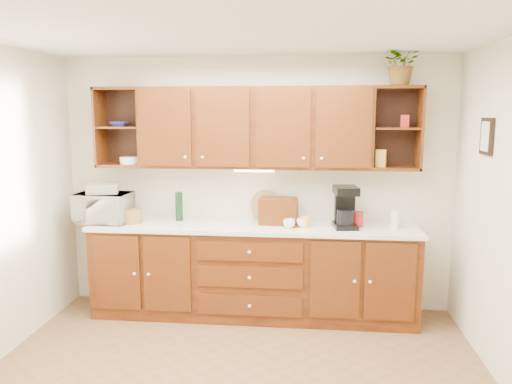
% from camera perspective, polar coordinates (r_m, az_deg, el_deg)
% --- Properties ---
extents(ceiling, '(4.00, 4.00, 0.00)m').
position_cam_1_polar(ceiling, '(3.44, -3.16, 18.36)').
color(ceiling, white).
rests_on(ceiling, back_wall).
extents(back_wall, '(4.00, 0.00, 4.00)m').
position_cam_1_polar(back_wall, '(5.19, 0.03, 0.88)').
color(back_wall, beige).
rests_on(back_wall, floor).
extents(base_cabinets, '(3.20, 0.60, 0.90)m').
position_cam_1_polar(base_cabinets, '(5.09, -0.32, -9.11)').
color(base_cabinets, '#361306').
rests_on(base_cabinets, floor).
extents(countertop, '(3.24, 0.64, 0.04)m').
position_cam_1_polar(countertop, '(4.96, -0.34, -3.99)').
color(countertop, silver).
rests_on(countertop, base_cabinets).
extents(upper_cabinets, '(3.20, 0.33, 0.80)m').
position_cam_1_polar(upper_cabinets, '(4.97, -0.05, 7.38)').
color(upper_cabinets, '#361306').
rests_on(upper_cabinets, back_wall).
extents(undercabinet_light, '(0.40, 0.05, 0.02)m').
position_cam_1_polar(undercabinet_light, '(4.95, -0.23, 2.47)').
color(undercabinet_light, white).
rests_on(undercabinet_light, upper_cabinets).
extents(framed_picture, '(0.03, 0.24, 0.30)m').
position_cam_1_polar(framed_picture, '(4.50, 24.88, 5.79)').
color(framed_picture, black).
rests_on(framed_picture, right_wall).
extents(wicker_basket, '(0.24, 0.24, 0.13)m').
position_cam_1_polar(wicker_basket, '(5.18, -14.10, -2.69)').
color(wicker_basket, '#9A6C40').
rests_on(wicker_basket, countertop).
extents(microwave, '(0.55, 0.38, 0.30)m').
position_cam_1_polar(microwave, '(5.28, -17.02, -1.71)').
color(microwave, beige).
rests_on(microwave, countertop).
extents(towel_stack, '(0.35, 0.30, 0.09)m').
position_cam_1_polar(towel_stack, '(5.25, -17.12, 0.36)').
color(towel_stack, tan).
rests_on(towel_stack, microwave).
extents(wine_bottle, '(0.09, 0.09, 0.30)m').
position_cam_1_polar(wine_bottle, '(5.18, -8.78, -1.62)').
color(wine_bottle, black).
rests_on(wine_bottle, countertop).
extents(woven_tray, '(0.32, 0.17, 0.31)m').
position_cam_1_polar(woven_tray, '(5.18, 1.01, -3.08)').
color(woven_tray, '#9A6C40').
rests_on(woven_tray, countertop).
extents(bread_box, '(0.39, 0.25, 0.26)m').
position_cam_1_polar(bread_box, '(4.97, 2.59, -2.17)').
color(bread_box, '#361306').
rests_on(bread_box, countertop).
extents(mug_tree, '(0.24, 0.26, 0.30)m').
position_cam_1_polar(mug_tree, '(4.88, 4.36, -3.43)').
color(mug_tree, '#361306').
rests_on(mug_tree, countertop).
extents(canister_red, '(0.14, 0.14, 0.14)m').
position_cam_1_polar(canister_red, '(4.96, 11.50, -3.06)').
color(canister_red, maroon).
rests_on(canister_red, countertop).
extents(canister_white, '(0.11, 0.11, 0.17)m').
position_cam_1_polar(canister_white, '(4.96, 15.65, -3.06)').
color(canister_white, white).
rests_on(canister_white, countertop).
extents(canister_yellow, '(0.10, 0.10, 0.10)m').
position_cam_1_polar(canister_yellow, '(4.86, 5.64, -3.42)').
color(canister_yellow, gold).
rests_on(canister_yellow, countertop).
extents(coffee_maker, '(0.25, 0.30, 0.40)m').
position_cam_1_polar(coffee_maker, '(4.88, 10.16, -1.77)').
color(coffee_maker, black).
rests_on(coffee_maker, countertop).
extents(bowl_stack, '(0.20, 0.20, 0.05)m').
position_cam_1_polar(bowl_stack, '(5.27, -15.31, 7.50)').
color(bowl_stack, navy).
rests_on(bowl_stack, upper_cabinets).
extents(plate_stack, '(0.27, 0.27, 0.07)m').
position_cam_1_polar(plate_stack, '(5.28, -14.20, 3.53)').
color(plate_stack, white).
rests_on(plate_stack, upper_cabinets).
extents(pantry_box_yellow, '(0.11, 0.10, 0.17)m').
position_cam_1_polar(pantry_box_yellow, '(4.98, 14.09, 3.77)').
color(pantry_box_yellow, gold).
rests_on(pantry_box_yellow, upper_cabinets).
extents(pantry_box_red, '(0.09, 0.08, 0.12)m').
position_cam_1_polar(pantry_box_red, '(5.00, 16.66, 7.77)').
color(pantry_box_red, maroon).
rests_on(pantry_box_red, upper_cabinets).
extents(potted_plant, '(0.41, 0.37, 0.40)m').
position_cam_1_polar(potted_plant, '(4.98, 16.33, 13.91)').
color(potted_plant, '#999999').
rests_on(potted_plant, upper_cabinets).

